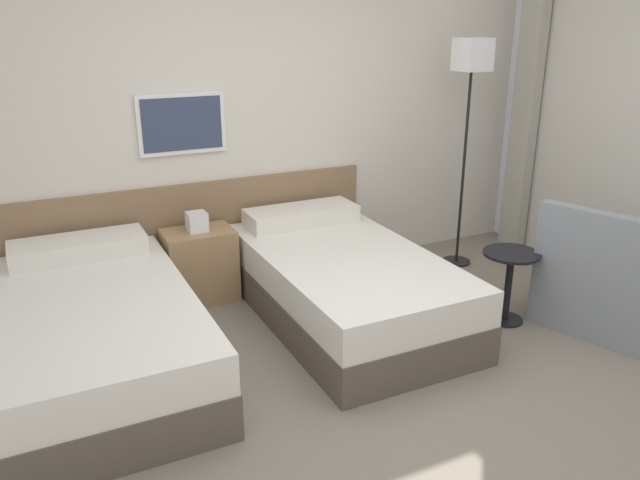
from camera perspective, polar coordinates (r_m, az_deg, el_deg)
name	(u,v)px	position (r m, az deg, el deg)	size (l,w,h in m)	color
ground_plane	(403,403)	(3.61, 7.62, -14.56)	(16.00, 16.00, 0.00)	slate
wall_headboard	(255,117)	(4.91, -5.92, 11.11)	(10.00, 0.10, 2.70)	beige
bed_near_door	(99,333)	(3.96, -19.57, -8.04)	(1.09, 1.95, 0.62)	brown
bed_near_window	(344,284)	(4.39, 2.21, -4.03)	(1.09, 1.95, 0.62)	brown
nightstand	(200,264)	(4.74, -10.92, -2.19)	(0.51, 0.35, 0.69)	#9E7A51
floor_lamp	(471,76)	(5.23, 13.63, 14.35)	(0.24, 0.24, 1.87)	black
side_table	(509,274)	(4.49, 16.94, -2.99)	(0.39, 0.39, 0.52)	black
armchair	(610,284)	(4.74, 24.97, -3.67)	(1.02, 1.00, 0.88)	gray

